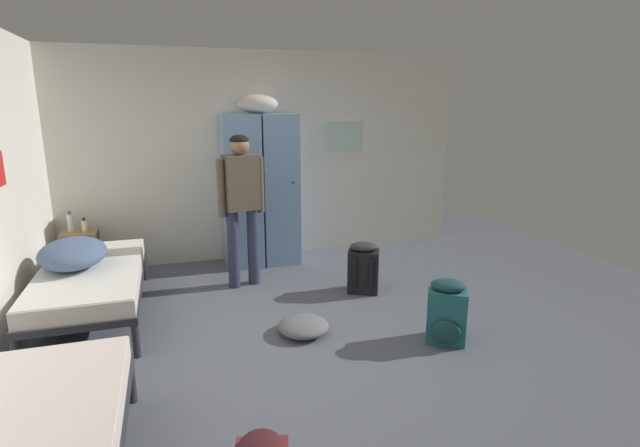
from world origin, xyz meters
The scene contains 12 objects.
ground_plane centered at (0.00, 0.00, 0.00)m, with size 8.12×8.12×0.00m, color #565B66.
room_backdrop centered at (-1.25, 1.28, 1.30)m, with size 5.19×4.99×2.61m.
locker_bank centered at (-0.16, 2.19, 0.97)m, with size 0.90×0.55×2.07m.
shelf_unit centered at (-2.24, 2.19, 0.35)m, with size 0.38×0.30×0.57m.
bed_left_rear centered at (-1.99, 1.04, 0.38)m, with size 0.90×1.90×0.49m.
bedding_heap centered at (-2.12, 1.10, 0.62)m, with size 0.58×0.74×0.27m.
person_traveler centered at (-0.50, 1.45, 1.00)m, with size 0.51×0.28×1.65m.
water_bottle centered at (-2.32, 2.21, 0.67)m, with size 0.06×0.06×0.23m.
lotion_bottle centered at (-2.17, 2.15, 0.64)m, with size 0.06×0.06×0.16m.
backpack_teal centered at (0.91, -0.39, 0.26)m, with size 0.40×0.41×0.55m.
backpack_black centered at (0.69, 0.88, 0.26)m, with size 0.39×0.41×0.55m.
clothes_pile_grey centered at (-0.19, 0.11, 0.07)m, with size 0.44×0.46×0.14m.
Camera 1 is at (-1.23, -3.67, 1.96)m, focal length 27.27 mm.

